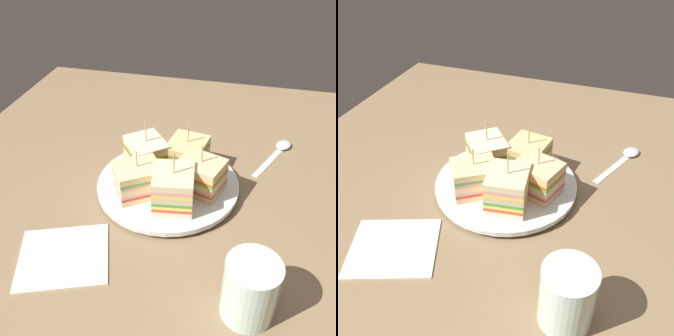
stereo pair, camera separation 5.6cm
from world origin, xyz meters
TOP-DOWN VIEW (x-y plane):
  - ground_plane at (0.00, 0.00)cm, footprint 91.85×97.46cm
  - plate at (0.00, 0.00)cm, footprint 25.12×25.12cm
  - sandwich_wedge_0 at (4.19, 4.06)cm, footprint 9.49×9.11cm
  - sandwich_wedge_1 at (-2.20, 5.41)cm, footprint 7.32×8.16cm
  - sandwich_wedge_2 at (-5.80, 0.62)cm, footprint 8.91×8.03cm
  - sandwich_wedge_3 at (-2.36, -5.33)cm, footprint 7.66×8.37cm
  - sandwich_wedge_4 at (4.78, -3.35)cm, footprint 9.45×9.62cm
  - chip_pile at (1.33, -1.12)cm, footprint 7.14×7.29cm
  - spoon at (-19.70, -17.34)cm, footprint 8.08×14.47cm
  - napkin at (11.38, 18.83)cm, footprint 16.15×15.35cm
  - drinking_glass at (-15.37, 21.64)cm, footprint 6.84×6.84cm

SIDE VIEW (x-z plane):
  - ground_plane at x=0.00cm, z-range -1.80..0.00cm
  - napkin at x=11.38cm, z-range 0.00..0.50cm
  - spoon at x=-19.70cm, z-range -0.09..0.91cm
  - plate at x=0.00cm, z-range 0.17..1.83cm
  - chip_pile at x=1.33cm, z-range 1.69..4.12cm
  - drinking_glass at x=-15.37cm, z-range -0.64..8.30cm
  - sandwich_wedge_3 at x=-2.36cm, z-range -0.21..8.89cm
  - sandwich_wedge_0 at x=4.19cm, z-range 0.14..8.72cm
  - sandwich_wedge_4 at x=4.78cm, z-range -0.25..9.31cm
  - sandwich_wedge_2 at x=-5.80cm, z-range 0.04..9.03cm
  - sandwich_wedge_1 at x=-2.20cm, z-range -0.26..9.90cm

